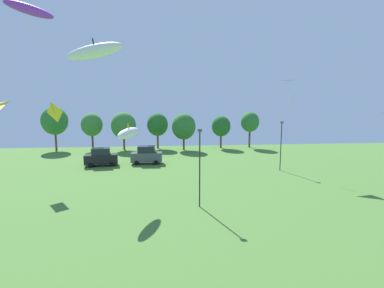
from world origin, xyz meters
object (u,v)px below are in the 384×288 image
object	(u,v)px
kite_flying_4	(29,10)
kite_flying_0	(290,86)
kite_flying_2	(55,112)
treeline_tree_3	(158,125)
treeline_tree_2	(124,126)
treeline_tree_0	(55,121)
treeline_tree_4	(184,127)
treeline_tree_5	(221,126)
parked_car_second_from_left	(147,155)
treeline_tree_1	(92,125)
light_post_0	(200,164)
kite_flying_5	(11,116)
parked_car_leftmost	(101,157)
kite_flying_3	(94,51)
kite_flying_8	(128,133)
treeline_tree_6	(250,122)
light_post_1	(281,143)

from	to	relation	value
kite_flying_4	kite_flying_0	bearing A→B (deg)	17.27
kite_flying_2	treeline_tree_3	size ratio (longest dim) A/B	0.33
treeline_tree_2	treeline_tree_0	bearing A→B (deg)	175.82
treeline_tree_4	treeline_tree_5	xyz separation A→B (m)	(7.21, 1.65, -0.13)
parked_car_second_from_left	treeline_tree_1	world-z (taller)	treeline_tree_1
light_post_0	treeline_tree_0	world-z (taller)	treeline_tree_0
kite_flying_5	kite_flying_4	bearing A→B (deg)	100.91
parked_car_leftmost	treeline_tree_4	xyz separation A→B (m)	(12.34, 12.33, 3.05)
kite_flying_2	light_post_0	world-z (taller)	kite_flying_2
treeline_tree_5	treeline_tree_4	bearing A→B (deg)	-167.11
kite_flying_3	treeline_tree_1	xyz separation A→B (m)	(-8.21, 33.27, -7.81)
kite_flying_3	treeline_tree_3	world-z (taller)	kite_flying_3
kite_flying_5	kite_flying_8	distance (m)	9.07
treeline_tree_3	kite_flying_4	bearing A→B (deg)	-110.74
kite_flying_4	light_post_0	xyz separation A→B (m)	(14.58, -4.31, -13.16)
kite_flying_0	treeline_tree_0	world-z (taller)	kite_flying_0
kite_flying_8	parked_car_leftmost	size ratio (longest dim) A/B	0.87
kite_flying_5	kite_flying_8	size ratio (longest dim) A/B	0.85
treeline_tree_0	treeline_tree_4	bearing A→B (deg)	-4.89
treeline_tree_0	kite_flying_0	bearing A→B (deg)	-27.51
parked_car_second_from_left	treeline_tree_4	distance (m)	13.42
treeline_tree_4	kite_flying_5	bearing A→B (deg)	-112.34
kite_flying_0	kite_flying_3	distance (m)	26.05
kite_flying_3	kite_flying_4	distance (m)	10.68
light_post_0	treeline_tree_4	xyz separation A→B (m)	(0.62, 29.62, 0.50)
treeline_tree_2	treeline_tree_6	bearing A→B (deg)	1.40
treeline_tree_1	treeline_tree_6	xyz separation A→B (m)	(29.33, 0.54, 0.25)
light_post_0	kite_flying_5	bearing A→B (deg)	-164.45
kite_flying_3	treeline_tree_1	size ratio (longest dim) A/B	0.66
kite_flying_3	treeline_tree_5	size ratio (longest dim) A/B	0.73
kite_flying_4	treeline_tree_1	world-z (taller)	kite_flying_4
light_post_1	treeline_tree_3	size ratio (longest dim) A/B	0.96
treeline_tree_0	parked_car_leftmost	bearing A→B (deg)	-52.67
parked_car_leftmost	treeline_tree_0	world-z (taller)	treeline_tree_0
kite_flying_0	treeline_tree_4	distance (m)	21.89
parked_car_second_from_left	treeline_tree_5	distance (m)	18.99
kite_flying_4	treeline_tree_0	size ratio (longest dim) A/B	0.52
treeline_tree_1	kite_flying_4	bearing A→B (deg)	-87.12
treeline_tree_0	parked_car_second_from_left	bearing A→B (deg)	-38.32
treeline_tree_5	light_post_1	bearing A→B (deg)	-77.57
kite_flying_4	parked_car_leftmost	world-z (taller)	kite_flying_4
kite_flying_4	parked_car_second_from_left	bearing A→B (deg)	56.56
treeline_tree_1	treeline_tree_4	xyz separation A→B (m)	(16.53, -1.13, -0.37)
kite_flying_3	kite_flying_8	distance (m)	7.78
parked_car_leftmost	treeline_tree_2	distance (m)	13.87
kite_flying_4	kite_flying_2	bearing A→B (deg)	88.99
kite_flying_4	treeline_tree_0	bearing A→B (deg)	106.44
parked_car_leftmost	parked_car_second_from_left	world-z (taller)	parked_car_second_from_left
kite_flying_8	light_post_1	bearing A→B (deg)	29.95
kite_flying_0	light_post_0	xyz separation A→B (m)	(-13.20, -12.95, -7.05)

